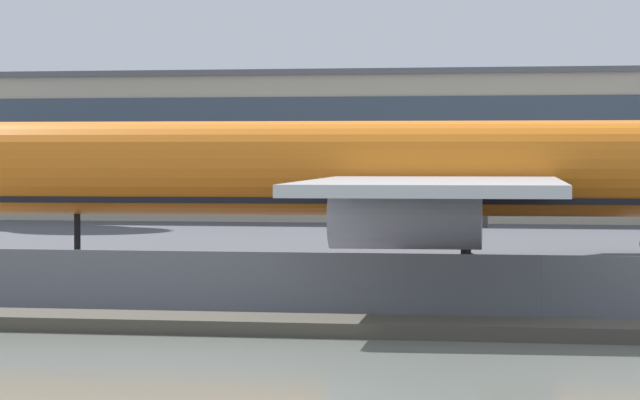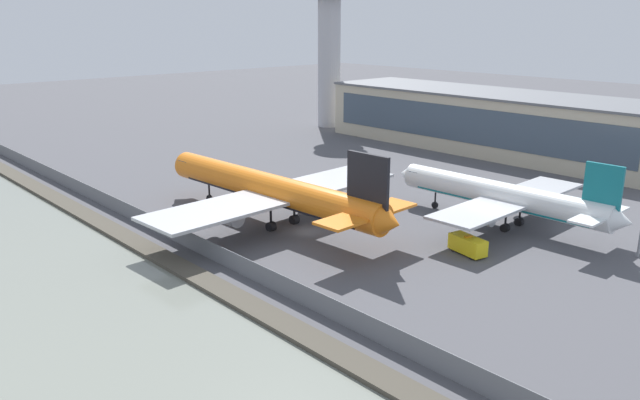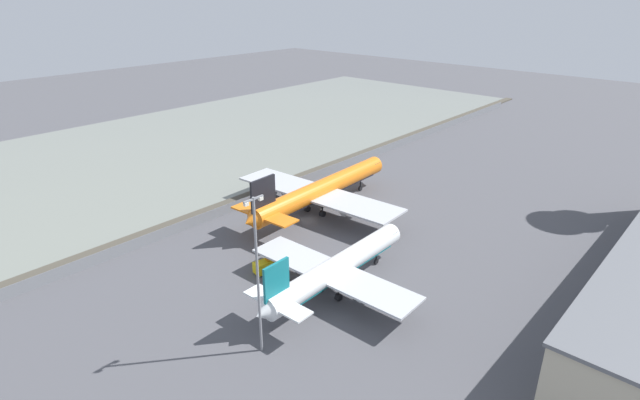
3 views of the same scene
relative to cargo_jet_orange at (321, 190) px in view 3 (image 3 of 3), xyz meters
The scene contains 9 objects.
ground_plane 8.05m from the cargo_jet_orange, 12.23° to the left, with size 500.00×500.00×0.00m, color #4C4C51.
waterfront_lagoon 70.13m from the cargo_jet_orange, 85.02° to the right, with size 320.00×98.00×0.01m.
shoreline_seawall 20.70m from the cargo_jet_orange, 72.43° to the right, with size 320.00×3.00×0.50m.
perimeter_fence 16.37m from the cargo_jet_orange, 67.52° to the right, with size 280.00×0.10×2.39m.
cargo_jet_orange is the anchor object (origin of this frame).
passenger_jet_white_teal 33.66m from the cargo_jet_orange, 46.14° to the left, with size 37.23×31.49×11.64m.
baggage_tug 14.51m from the cargo_jet_orange, 122.67° to the right, with size 3.58×2.91×1.80m.
ops_van 29.22m from the cargo_jet_orange, 22.01° to the left, with size 5.52×3.13×2.48m.
apron_light_mast_apron_west 50.12m from the cargo_jet_orange, 31.91° to the left, with size 3.20×0.40×23.68m.
Camera 3 is at (72.96, 69.16, 47.53)m, focal length 28.00 mm.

